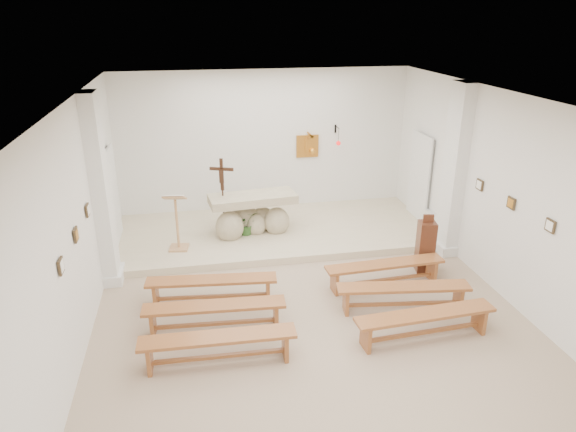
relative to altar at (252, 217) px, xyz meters
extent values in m
cube|color=tan|center=(0.54, -3.40, -0.52)|extent=(7.00, 10.00, 0.00)
cube|color=white|center=(-2.95, -3.40, 1.23)|extent=(0.02, 10.00, 3.50)
cube|color=white|center=(4.03, -3.40, 1.23)|extent=(0.02, 10.00, 3.50)
cube|color=white|center=(0.54, 1.59, 1.23)|extent=(7.00, 0.02, 3.50)
cube|color=silver|center=(0.54, -3.40, 2.97)|extent=(7.00, 10.00, 0.02)
cube|color=beige|center=(0.54, 0.10, -0.45)|extent=(6.98, 3.00, 0.15)
cube|color=white|center=(-2.83, -1.40, 1.23)|extent=(0.26, 0.55, 3.50)
cube|color=white|center=(3.91, -1.40, 1.23)|extent=(0.26, 0.55, 3.50)
cube|color=gold|center=(1.59, 1.56, 1.13)|extent=(0.55, 0.04, 0.55)
cube|color=black|center=(2.29, 1.57, 1.53)|extent=(0.04, 0.02, 0.20)
cylinder|color=black|center=(2.29, 1.42, 1.60)|extent=(0.02, 0.30, 0.02)
cylinder|color=black|center=(2.29, 1.27, 1.43)|extent=(0.01, 0.01, 0.34)
sphere|color=red|center=(2.29, 1.27, 1.24)|extent=(0.11, 0.11, 0.11)
cube|color=#3D2E1B|center=(-2.93, -4.20, 1.20)|extent=(0.03, 0.20, 0.20)
cube|color=#3D2E1B|center=(-2.93, -3.20, 1.20)|extent=(0.03, 0.20, 0.20)
cube|color=#3D2E1B|center=(-2.93, -2.20, 1.20)|extent=(0.03, 0.20, 0.20)
cube|color=#3D2E1B|center=(4.01, -4.20, 1.20)|extent=(0.03, 0.20, 0.20)
cube|color=#3D2E1B|center=(4.01, -3.20, 1.20)|extent=(0.03, 0.20, 0.20)
cube|color=#3D2E1B|center=(4.01, -2.20, 1.20)|extent=(0.03, 0.20, 0.20)
cube|color=silver|center=(-2.89, -0.70, -0.25)|extent=(0.10, 0.85, 0.52)
cube|color=silver|center=(3.97, -0.70, -0.25)|extent=(0.10, 0.85, 0.52)
ellipsoid|color=#BEB491|center=(-0.51, -0.21, -0.11)|extent=(0.61, 0.52, 0.69)
ellipsoid|color=#BEB491|center=(0.54, -0.06, -0.13)|extent=(0.57, 0.48, 0.65)
ellipsoid|color=#BEB491|center=(-0.15, 0.17, -0.10)|extent=(0.65, 0.55, 0.61)
ellipsoid|color=#BEB491|center=(0.26, 0.18, -0.15)|extent=(0.53, 0.45, 0.57)
ellipsoid|color=#BEB491|center=(0.08, -0.04, -0.18)|extent=(0.45, 0.38, 0.53)
cube|color=#BEB491|center=(0.02, 0.00, 0.42)|extent=(1.94, 0.93, 0.18)
cube|color=tan|center=(-1.60, -0.56, -0.35)|extent=(0.42, 0.42, 0.04)
cylinder|color=tan|center=(-1.60, -0.56, 0.16)|extent=(0.05, 0.05, 1.07)
cube|color=tan|center=(-1.60, -0.58, 0.75)|extent=(0.49, 0.38, 0.17)
cube|color=white|center=(-1.61, -0.62, 0.80)|extent=(0.42, 0.31, 0.14)
cylinder|color=#352011|center=(-0.61, 0.06, -0.36)|extent=(0.22, 0.22, 0.03)
cylinder|color=#352011|center=(-0.61, 0.06, 0.14)|extent=(0.03, 0.03, 1.03)
cube|color=#352011|center=(-0.61, 0.06, 0.98)|extent=(0.08, 0.07, 0.70)
cube|color=#352011|center=(-0.61, 0.06, 1.11)|extent=(0.50, 0.22, 0.07)
cube|color=#352011|center=(-0.62, 0.04, 0.96)|extent=(0.10, 0.07, 0.30)
imported|color=#2B5421|center=(-0.13, -0.07, -0.10)|extent=(0.58, 0.54, 0.53)
cube|color=#502916|center=(3.09, -2.13, -0.02)|extent=(0.36, 0.36, 1.01)
cube|color=#502916|center=(3.09, -2.13, 0.56)|extent=(0.21, 0.08, 0.17)
cube|color=brown|center=(-1.02, -2.58, -0.08)|extent=(2.25, 0.58, 0.05)
cube|color=brown|center=(-1.98, -2.48, -0.31)|extent=(0.09, 0.33, 0.42)
cube|color=brown|center=(-0.07, -2.68, -0.31)|extent=(0.09, 0.33, 0.42)
cube|color=brown|center=(-1.02, -2.58, -0.40)|extent=(1.86, 0.25, 0.05)
cube|color=brown|center=(2.11, -2.58, -0.08)|extent=(2.24, 0.47, 0.05)
cube|color=brown|center=(1.15, -2.63, -0.31)|extent=(0.08, 0.33, 0.42)
cube|color=brown|center=(3.07, -2.53, -0.31)|extent=(0.08, 0.33, 0.42)
cube|color=brown|center=(2.11, -2.58, -0.40)|extent=(1.87, 0.16, 0.05)
cube|color=brown|center=(-1.02, -3.43, -0.08)|extent=(2.24, 0.50, 0.05)
cube|color=brown|center=(-1.98, -3.36, -0.31)|extent=(0.08, 0.33, 0.42)
cube|color=brown|center=(-0.07, -3.49, -0.31)|extent=(0.08, 0.33, 0.42)
cube|color=brown|center=(-1.02, -3.43, -0.40)|extent=(1.87, 0.18, 0.05)
cube|color=brown|center=(2.11, -3.43, -0.08)|extent=(2.25, 0.65, 0.05)
cube|color=brown|center=(1.16, -3.30, -0.31)|extent=(0.10, 0.33, 0.42)
cube|color=brown|center=(3.06, -3.56, -0.31)|extent=(0.10, 0.33, 0.42)
cube|color=brown|center=(2.11, -3.43, -0.40)|extent=(1.86, 0.31, 0.05)
cube|color=brown|center=(-1.02, -4.27, -0.08)|extent=(2.23, 0.42, 0.05)
cube|color=brown|center=(-1.98, -4.24, -0.31)|extent=(0.07, 0.32, 0.42)
cube|color=brown|center=(-0.07, -4.30, -0.31)|extent=(0.07, 0.32, 0.42)
cube|color=brown|center=(-1.02, -4.27, -0.40)|extent=(1.87, 0.12, 0.05)
cube|color=brown|center=(2.11, -4.27, -0.08)|extent=(2.24, 0.49, 0.05)
cube|color=brown|center=(1.15, -4.33, -0.31)|extent=(0.08, 0.33, 0.42)
cube|color=brown|center=(3.06, -4.21, -0.31)|extent=(0.08, 0.33, 0.42)
cube|color=brown|center=(2.11, -4.27, -0.40)|extent=(1.87, 0.18, 0.05)
camera|label=1|loc=(-1.20, -10.42, 4.18)|focal=32.00mm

